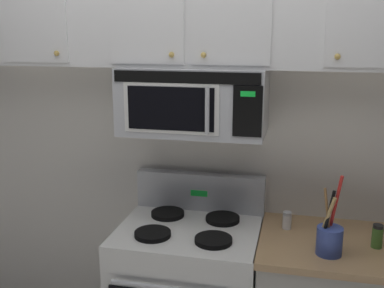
% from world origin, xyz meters
% --- Properties ---
extents(back_wall, '(5.20, 0.10, 2.70)m').
position_xyz_m(back_wall, '(0.00, 0.79, 1.35)').
color(back_wall, silver).
rests_on(back_wall, ground_plane).
extents(over_range_microwave, '(0.76, 0.43, 0.35)m').
position_xyz_m(over_range_microwave, '(-0.00, 0.54, 1.58)').
color(over_range_microwave, '#B7BABF').
extents(upper_cabinets, '(2.50, 0.36, 0.55)m').
position_xyz_m(upper_cabinets, '(-0.00, 0.57, 2.02)').
color(upper_cabinets, silver).
extents(utensil_crock_blue, '(0.12, 0.12, 0.39)m').
position_xyz_m(utensil_crock_blue, '(0.72, 0.28, 0.98)').
color(utensil_crock_blue, '#384C9E').
rests_on(utensil_crock_blue, counter_segment).
extents(salt_shaker, '(0.05, 0.05, 0.09)m').
position_xyz_m(salt_shaker, '(0.51, 0.53, 0.95)').
color(salt_shaker, white).
rests_on(salt_shaker, counter_segment).
extents(spice_jar, '(0.05, 0.05, 0.12)m').
position_xyz_m(spice_jar, '(0.95, 0.41, 0.96)').
color(spice_jar, '#4C7F33').
rests_on(spice_jar, counter_segment).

